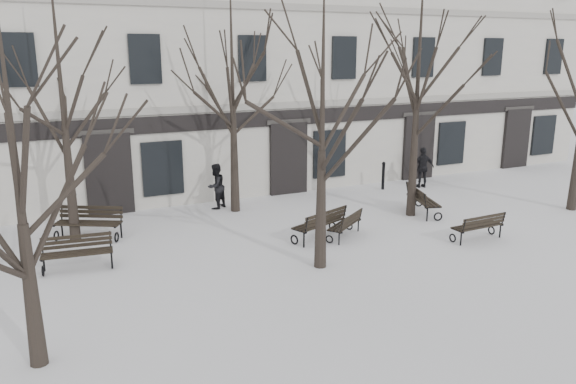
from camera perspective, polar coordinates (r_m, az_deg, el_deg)
ground at (r=14.77m, az=0.91°, el=-8.48°), size 100.00×100.00×0.00m
building at (r=25.90m, az=-12.12°, el=13.49°), size 40.40×10.20×11.40m
tree_1 at (r=10.60m, az=-26.11°, el=3.97°), size 4.57×4.57×6.53m
tree_2 at (r=14.32m, az=3.55°, el=10.32°), size 5.30×5.30×7.57m
tree_4 at (r=17.74m, az=-22.26°, el=11.84°), size 5.92×5.92×8.45m
tree_5 at (r=19.81m, az=-5.72°, el=13.08°), size 5.97×5.97×8.53m
tree_6 at (r=19.66m, az=13.20°, el=13.43°), size 6.22×6.22×8.88m
bench_0 at (r=16.03m, az=-20.63°, el=-5.68°), size 1.87×0.87×0.91m
bench_1 at (r=17.34m, az=3.34°, el=-3.16°), size 2.02×1.34×0.97m
bench_2 at (r=18.20m, az=18.83°, el=-3.27°), size 1.75×0.69×0.87m
bench_3 at (r=18.44m, az=-19.57°, el=-2.85°), size 2.08×1.59×1.01m
bench_4 at (r=17.61m, az=5.93°, el=-3.25°), size 1.61×1.38×0.80m
bench_5 at (r=20.58m, az=13.41°, el=-0.72°), size 1.26×2.06×0.98m
bollard_a at (r=19.92m, az=-20.78°, el=-1.53°), size 0.15×0.15×1.14m
bollard_b at (r=23.87m, az=9.65°, el=1.75°), size 0.15×0.15×1.18m
pedestrian_b at (r=21.01m, az=-7.28°, el=-1.65°), size 1.04×0.99×1.68m
pedestrian_c at (r=24.70m, az=13.42°, el=0.47°), size 1.08×0.61×1.73m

